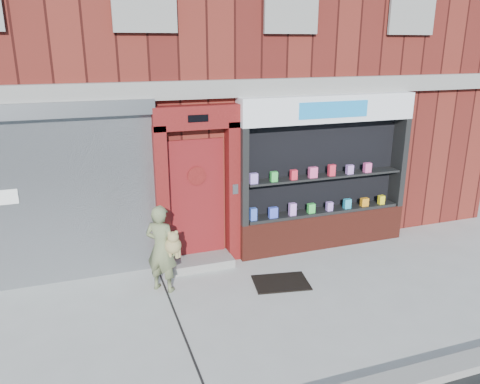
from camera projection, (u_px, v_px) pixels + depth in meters
name	position (u px, v px, depth m)	size (l,w,h in m)	color
ground	(277.00, 305.00, 7.29)	(80.00, 80.00, 0.00)	#9E9E99
building	(183.00, 39.00, 11.47)	(12.00, 8.16, 8.00)	#4D1511
shutter_bay	(61.00, 184.00, 7.56)	(3.10, 0.30, 3.04)	gray
red_door_bay	(198.00, 187.00, 8.28)	(1.52, 0.58, 2.90)	#540E0E
pharmacy_bay	(324.00, 180.00, 9.05)	(3.50, 0.41, 3.00)	#5D1F16
woman	(162.00, 248.00, 7.52)	(0.64, 0.61, 1.47)	#646C47
doormat	(281.00, 283.00, 7.94)	(0.92, 0.64, 0.02)	black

